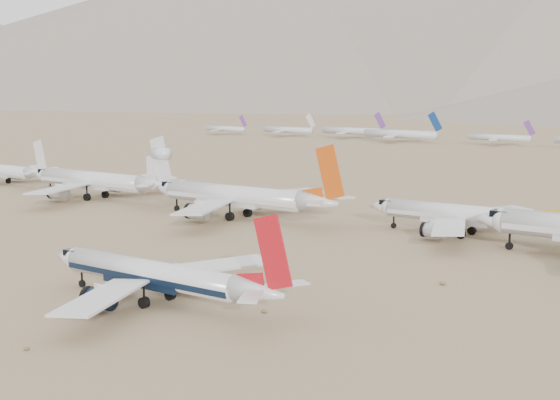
% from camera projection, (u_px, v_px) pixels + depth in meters
% --- Properties ---
extents(ground, '(7000.00, 7000.00, 0.00)m').
position_uv_depth(ground, '(134.00, 289.00, 121.96)').
color(ground, olive).
rests_on(ground, ground).
extents(main_airliner, '(43.51, 42.50, 15.35)m').
position_uv_depth(main_airliner, '(160.00, 276.00, 112.70)').
color(main_airliner, silver).
rests_on(main_airliner, ground).
extents(row2_gold_tail, '(45.48, 44.48, 16.20)m').
position_uv_depth(row2_gold_tail, '(470.00, 216.00, 164.47)').
color(row2_gold_tail, silver).
rests_on(row2_gold_tail, ground).
extents(row2_orange_tail, '(53.77, 52.60, 19.18)m').
position_uv_depth(row2_orange_tail, '(241.00, 197.00, 187.09)').
color(row2_orange_tail, silver).
rests_on(row2_orange_tail, ground).
extents(row2_white_trijet, '(53.61, 52.39, 19.00)m').
position_uv_depth(row2_white_trijet, '(99.00, 180.00, 220.08)').
color(row2_white_trijet, silver).
rests_on(row2_white_trijet, ground).
extents(row2_white_twin, '(43.53, 42.60, 15.55)m').
position_uv_depth(row2_white_twin, '(1.00, 171.00, 255.71)').
color(row2_white_twin, silver).
rests_on(row2_white_twin, ground).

